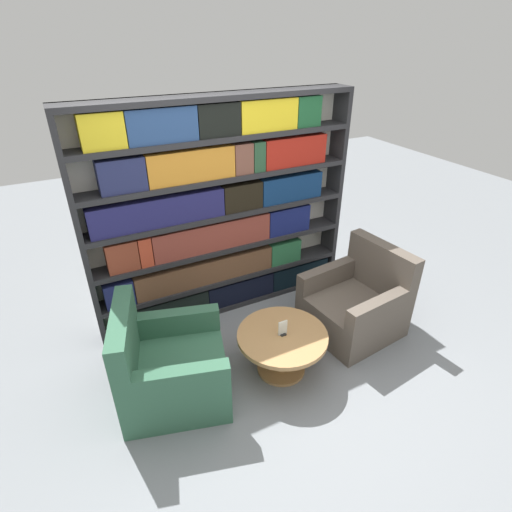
# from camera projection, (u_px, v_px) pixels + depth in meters

# --- Properties ---
(ground_plane) EXTENTS (14.00, 14.00, 0.00)m
(ground_plane) POSITION_uv_depth(u_px,v_px,m) (285.00, 379.00, 3.61)
(ground_plane) COLOR gray
(bookshelf) EXTENTS (2.78, 0.30, 2.27)m
(bookshelf) POSITION_uv_depth(u_px,v_px,m) (220.00, 213.00, 4.06)
(bookshelf) COLOR silver
(bookshelf) RESTS_ON ground_plane
(armchair_left) EXTENTS (1.04, 1.02, 0.90)m
(armchair_left) POSITION_uv_depth(u_px,v_px,m) (169.00, 368.00, 3.33)
(armchair_left) COLOR #336047
(armchair_left) RESTS_ON ground_plane
(armchair_right) EXTENTS (0.93, 0.91, 0.90)m
(armchair_right) POSITION_uv_depth(u_px,v_px,m) (356.00, 304.00, 4.10)
(armchair_right) COLOR brown
(armchair_right) RESTS_ON ground_plane
(coffee_table) EXTENTS (0.81, 0.81, 0.42)m
(coffee_table) POSITION_uv_depth(u_px,v_px,m) (282.00, 344.00, 3.57)
(coffee_table) COLOR #AD7F4C
(coffee_table) RESTS_ON ground_plane
(table_sign) EXTENTS (0.08, 0.06, 0.14)m
(table_sign) POSITION_uv_depth(u_px,v_px,m) (283.00, 329.00, 3.48)
(table_sign) COLOR black
(table_sign) RESTS_ON coffee_table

